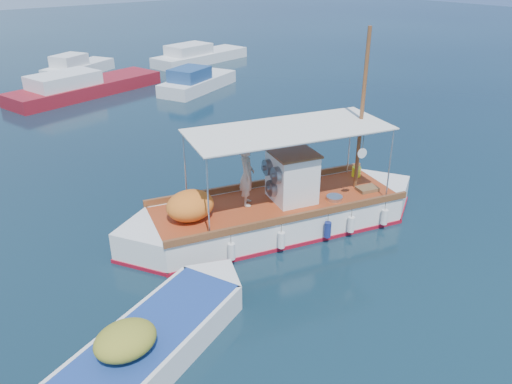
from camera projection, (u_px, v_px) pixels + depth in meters
ground at (280, 229)px, 16.46m from camera, size 160.00×160.00×0.00m
fishing_caique at (275, 213)px, 16.28m from camera, size 10.24×4.88×6.49m
dinghy at (152, 344)px, 11.16m from camera, size 6.01×3.41×1.58m
bg_boat_n at (82, 88)px, 31.69m from camera, size 10.42×5.02×1.80m
bg_boat_ne at (196, 83)px, 32.89m from camera, size 6.55×4.49×1.80m
bg_boat_e at (198, 57)px, 41.16m from camera, size 8.97×4.20×1.80m
bg_boat_far_n at (77, 68)px, 36.96m from camera, size 6.02×4.43×1.80m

